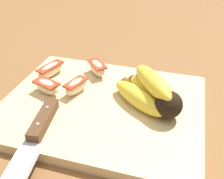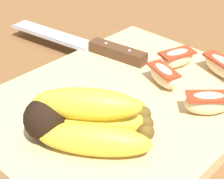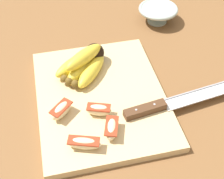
{
  "view_description": "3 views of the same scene",
  "coord_description": "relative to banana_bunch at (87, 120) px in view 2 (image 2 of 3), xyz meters",
  "views": [
    {
      "loc": [
        0.13,
        -0.39,
        0.32
      ],
      "look_at": [
        0.01,
        0.02,
        0.04
      ],
      "focal_mm": 42.36,
      "sensor_mm": 36.0,
      "label": 1
    },
    {
      "loc": [
        0.31,
        0.27,
        0.3
      ],
      "look_at": [
        0.01,
        -0.01,
        0.03
      ],
      "focal_mm": 59.26,
      "sensor_mm": 36.0,
      "label": 2
    },
    {
      "loc": [
        -0.51,
        0.09,
        0.57
      ],
      "look_at": [
        -0.03,
        -0.02,
        0.06
      ],
      "focal_mm": 50.91,
      "sensor_mm": 36.0,
      "label": 3
    }
  ],
  "objects": [
    {
      "name": "cutting_board",
      "position": [
        -0.09,
        -0.02,
        -0.04
      ],
      "size": [
        0.38,
        0.3,
        0.02
      ],
      "primitive_type": "cube",
      "color": "#DBBC84",
      "rests_on": "ground_plane"
    },
    {
      "name": "apple_wedge_far",
      "position": [
        -0.23,
        0.04,
        -0.01
      ],
      "size": [
        0.04,
        0.07,
        0.03
      ],
      "color": "beige",
      "rests_on": "cutting_board"
    },
    {
      "name": "apple_wedge_near",
      "position": [
        -0.21,
        -0.02,
        -0.01
      ],
      "size": [
        0.06,
        0.04,
        0.03
      ],
      "color": "beige",
      "rests_on": "cutting_board"
    },
    {
      "name": "banana_bunch",
      "position": [
        0.0,
        0.0,
        0.0
      ],
      "size": [
        0.15,
        0.15,
        0.07
      ],
      "color": "black",
      "rests_on": "cutting_board"
    },
    {
      "name": "apple_wedge_extra",
      "position": [
        -0.15,
        -0.01,
        -0.01
      ],
      "size": [
        0.04,
        0.06,
        0.03
      ],
      "color": "beige",
      "rests_on": "cutting_board"
    },
    {
      "name": "chefs_knife",
      "position": [
        -0.16,
        -0.16,
        -0.02
      ],
      "size": [
        0.07,
        0.28,
        0.02
      ],
      "color": "silver",
      "rests_on": "cutting_board"
    },
    {
      "name": "ground_plane",
      "position": [
        -0.09,
        -0.02,
        -0.05
      ],
      "size": [
        6.0,
        6.0,
        0.0
      ],
      "primitive_type": "plane",
      "color": "brown"
    },
    {
      "name": "apple_wedge_middle",
      "position": [
        -0.13,
        0.08,
        -0.01
      ],
      "size": [
        0.06,
        0.06,
        0.03
      ],
      "color": "beige",
      "rests_on": "cutting_board"
    }
  ]
}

